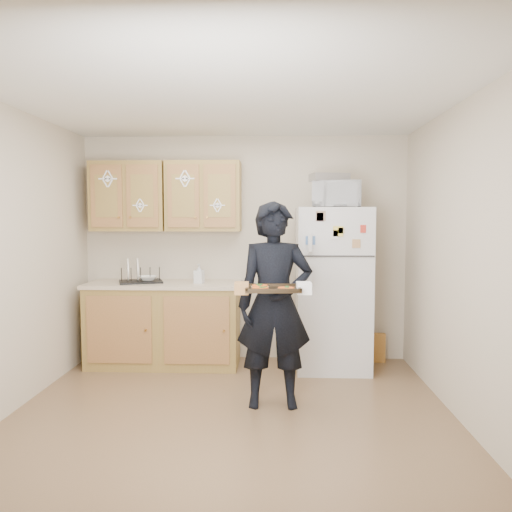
# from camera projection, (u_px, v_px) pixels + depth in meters

# --- Properties ---
(floor) EXTENTS (3.60, 3.60, 0.00)m
(floor) POSITION_uv_depth(u_px,v_px,m) (230.00, 420.00, 3.93)
(floor) COLOR brown
(floor) RESTS_ON ground
(ceiling) EXTENTS (3.60, 3.60, 0.00)m
(ceiling) POSITION_uv_depth(u_px,v_px,m) (229.00, 97.00, 3.74)
(ceiling) COLOR white
(ceiling) RESTS_ON wall_back
(wall_back) EXTENTS (3.60, 0.04, 2.50)m
(wall_back) POSITION_uv_depth(u_px,v_px,m) (244.00, 248.00, 5.62)
(wall_back) COLOR beige
(wall_back) RESTS_ON floor
(wall_front) EXTENTS (3.60, 0.04, 2.50)m
(wall_front) POSITION_uv_depth(u_px,v_px,m) (189.00, 302.00, 2.04)
(wall_front) COLOR beige
(wall_front) RESTS_ON floor
(wall_left) EXTENTS (0.04, 3.60, 2.50)m
(wall_left) POSITION_uv_depth(u_px,v_px,m) (1.00, 262.00, 3.90)
(wall_left) COLOR beige
(wall_left) RESTS_ON floor
(wall_right) EXTENTS (0.04, 3.60, 2.50)m
(wall_right) POSITION_uv_depth(u_px,v_px,m) (467.00, 263.00, 3.76)
(wall_right) COLOR beige
(wall_right) RESTS_ON floor
(refrigerator) EXTENTS (0.75, 0.70, 1.70)m
(refrigerator) POSITION_uv_depth(u_px,v_px,m) (332.00, 289.00, 5.25)
(refrigerator) COLOR silver
(refrigerator) RESTS_ON floor
(base_cabinet) EXTENTS (1.60, 0.60, 0.86)m
(base_cabinet) POSITION_uv_depth(u_px,v_px,m) (164.00, 325.00, 5.40)
(base_cabinet) COLOR olive
(base_cabinet) RESTS_ON floor
(countertop) EXTENTS (1.64, 0.64, 0.04)m
(countertop) POSITION_uv_depth(u_px,v_px,m) (164.00, 284.00, 5.37)
(countertop) COLOR beige
(countertop) RESTS_ON base_cabinet
(upper_cab_left) EXTENTS (0.80, 0.33, 0.75)m
(upper_cab_left) POSITION_uv_depth(u_px,v_px,m) (129.00, 197.00, 5.45)
(upper_cab_left) COLOR olive
(upper_cab_left) RESTS_ON wall_back
(upper_cab_right) EXTENTS (0.80, 0.33, 0.75)m
(upper_cab_right) POSITION_uv_depth(u_px,v_px,m) (204.00, 197.00, 5.41)
(upper_cab_right) COLOR olive
(upper_cab_right) RESTS_ON wall_back
(cereal_box) EXTENTS (0.20, 0.07, 0.32)m
(cereal_box) POSITION_uv_depth(u_px,v_px,m) (376.00, 348.00, 5.52)
(cereal_box) COLOR #C99047
(cereal_box) RESTS_ON floor
(person) EXTENTS (0.65, 0.44, 1.73)m
(person) POSITION_uv_depth(u_px,v_px,m) (275.00, 305.00, 4.18)
(person) COLOR black
(person) RESTS_ON floor
(baking_tray) EXTENTS (0.44, 0.33, 0.04)m
(baking_tray) POSITION_uv_depth(u_px,v_px,m) (273.00, 289.00, 3.87)
(baking_tray) COLOR black
(baking_tray) RESTS_ON person
(pizza_front_left) EXTENTS (0.14, 0.14, 0.02)m
(pizza_front_left) POSITION_uv_depth(u_px,v_px,m) (260.00, 289.00, 3.80)
(pizza_front_left) COLOR orange
(pizza_front_left) RESTS_ON baking_tray
(pizza_front_right) EXTENTS (0.14, 0.14, 0.02)m
(pizza_front_right) POSITION_uv_depth(u_px,v_px,m) (286.00, 289.00, 3.80)
(pizza_front_right) COLOR orange
(pizza_front_right) RESTS_ON baking_tray
(pizza_back_left) EXTENTS (0.14, 0.14, 0.02)m
(pizza_back_left) POSITION_uv_depth(u_px,v_px,m) (260.00, 286.00, 3.94)
(pizza_back_left) COLOR orange
(pizza_back_left) RESTS_ON baking_tray
(microwave) EXTENTS (0.54, 0.40, 0.27)m
(microwave) POSITION_uv_depth(u_px,v_px,m) (337.00, 194.00, 5.12)
(microwave) COLOR silver
(microwave) RESTS_ON refrigerator
(foil_pan) EXTENTS (0.41, 0.33, 0.08)m
(foil_pan) POSITION_uv_depth(u_px,v_px,m) (329.00, 177.00, 5.14)
(foil_pan) COLOR #AAAAB1
(foil_pan) RESTS_ON microwave
(dish_rack) EXTENTS (0.53, 0.46, 0.18)m
(dish_rack) POSITION_uv_depth(u_px,v_px,m) (141.00, 274.00, 5.36)
(dish_rack) COLOR black
(dish_rack) RESTS_ON countertop
(bowl) EXTENTS (0.25, 0.25, 0.05)m
(bowl) POSITION_uv_depth(u_px,v_px,m) (148.00, 278.00, 5.36)
(bowl) COLOR white
(bowl) RESTS_ON dish_rack
(soap_bottle) EXTENTS (0.11, 0.11, 0.21)m
(soap_bottle) POSITION_uv_depth(u_px,v_px,m) (199.00, 274.00, 5.29)
(soap_bottle) COLOR silver
(soap_bottle) RESTS_ON countertop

